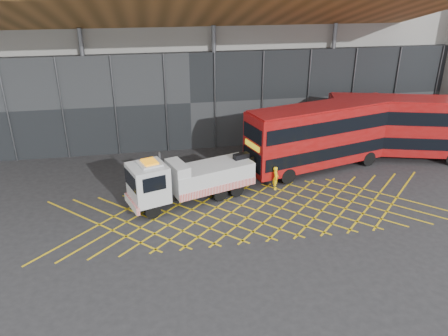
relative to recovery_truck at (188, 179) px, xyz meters
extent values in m
plane|color=#262629|center=(-0.75, -2.03, -1.57)|extent=(120.00, 120.00, 0.00)
cube|color=yellow|center=(-5.55, -2.03, -1.57)|extent=(7.16, 7.16, 0.01)
cube|color=yellow|center=(-5.55, -2.03, -1.57)|extent=(7.16, 7.16, 0.01)
cube|color=yellow|center=(-3.95, -2.03, -1.57)|extent=(7.16, 7.16, 0.01)
cube|color=yellow|center=(-3.95, -2.03, -1.57)|extent=(7.16, 7.16, 0.01)
cube|color=yellow|center=(-2.35, -2.03, -1.57)|extent=(7.16, 7.16, 0.01)
cube|color=yellow|center=(-2.35, -2.03, -1.57)|extent=(7.16, 7.16, 0.01)
cube|color=yellow|center=(-0.75, -2.03, -1.57)|extent=(7.16, 7.16, 0.01)
cube|color=yellow|center=(-0.75, -2.03, -1.57)|extent=(7.16, 7.16, 0.01)
cube|color=yellow|center=(0.85, -2.03, -1.57)|extent=(7.16, 7.16, 0.01)
cube|color=yellow|center=(0.85, -2.03, -1.57)|extent=(7.16, 7.16, 0.01)
cube|color=yellow|center=(2.45, -2.03, -1.57)|extent=(7.16, 7.16, 0.01)
cube|color=yellow|center=(2.45, -2.03, -1.57)|extent=(7.16, 7.16, 0.01)
cube|color=yellow|center=(4.05, -2.03, -1.57)|extent=(7.16, 7.16, 0.01)
cube|color=yellow|center=(4.05, -2.03, -1.57)|extent=(7.16, 7.16, 0.01)
cube|color=yellow|center=(5.65, -2.03, -1.57)|extent=(7.16, 7.16, 0.01)
cube|color=yellow|center=(5.65, -2.03, -1.57)|extent=(7.16, 7.16, 0.01)
cube|color=yellow|center=(7.25, -2.03, -1.57)|extent=(7.16, 7.16, 0.01)
cube|color=yellow|center=(7.25, -2.03, -1.57)|extent=(7.16, 7.16, 0.01)
cube|color=yellow|center=(8.85, -2.03, -1.57)|extent=(7.16, 7.16, 0.01)
cube|color=yellow|center=(8.85, -2.03, -1.57)|extent=(7.16, 7.16, 0.01)
cube|color=yellow|center=(10.45, -2.03, -1.57)|extent=(7.16, 7.16, 0.01)
cube|color=yellow|center=(10.45, -2.03, -1.57)|extent=(7.16, 7.16, 0.01)
cube|color=yellow|center=(12.05, -2.03, -1.57)|extent=(7.16, 7.16, 0.01)
cube|color=yellow|center=(12.05, -2.03, -1.57)|extent=(7.16, 7.16, 0.01)
cube|color=yellow|center=(13.65, -2.03, -1.57)|extent=(7.16, 7.16, 0.01)
cube|color=yellow|center=(13.65, -2.03, -1.57)|extent=(7.16, 7.16, 0.01)
cube|color=gray|center=(1.25, 16.97, 7.43)|extent=(55.00, 14.00, 18.00)
cube|color=black|center=(1.25, 9.67, 2.43)|extent=(55.00, 0.80, 8.00)
cube|color=brown|center=(-0.75, 5.97, 9.93)|extent=(40.00, 11.93, 4.07)
cylinder|color=#595B60|center=(-6.75, 9.47, 3.43)|extent=(0.36, 0.36, 10.00)
cylinder|color=#595B60|center=(3.25, 9.47, 3.43)|extent=(0.36, 0.36, 10.00)
cylinder|color=#595B60|center=(13.25, 9.47, 3.43)|extent=(0.36, 0.36, 10.00)
cube|color=black|center=(0.36, 0.13, -0.94)|extent=(8.34, 3.59, 0.31)
cube|color=silver|center=(-2.52, -0.85, 0.35)|extent=(2.75, 2.81, 2.33)
cube|color=black|center=(-3.55, -1.21, 0.76)|extent=(0.68, 1.88, 0.98)
cube|color=red|center=(-3.58, -1.21, -0.81)|extent=(0.96, 2.27, 0.49)
cube|color=orange|center=(-2.35, -0.80, 1.72)|extent=(1.11, 1.28, 0.11)
cube|color=silver|center=(1.55, 0.53, -0.09)|extent=(5.97, 3.91, 1.43)
cube|color=red|center=(1.92, -0.55, -0.63)|extent=(5.27, 1.84, 0.49)
cube|color=silver|center=(-0.66, -0.22, 0.93)|extent=(1.54, 2.32, 0.63)
cube|color=black|center=(3.75, 1.28, 0.76)|extent=(1.16, 0.77, 0.45)
cube|color=black|center=(4.60, 1.57, 0.31)|extent=(1.95, 0.93, 0.97)
cylinder|color=black|center=(-2.39, -1.80, -1.08)|extent=(1.03, 0.61, 0.98)
cylinder|color=black|center=(-2.99, -0.02, -1.08)|extent=(1.03, 0.61, 0.98)
cylinder|color=black|center=(3.21, 0.10, -1.08)|extent=(1.03, 0.61, 0.98)
cylinder|color=black|center=(2.60, 1.88, -1.08)|extent=(1.03, 0.61, 0.98)
cylinder|color=#595B60|center=(-1.71, 0.37, 0.85)|extent=(0.13, 0.13, 1.97)
cube|color=maroon|center=(10.54, 3.59, 1.14)|extent=(12.42, 5.90, 4.27)
cube|color=black|center=(10.54, 3.59, 0.13)|extent=(11.97, 5.83, 0.94)
cube|color=black|center=(10.54, 3.59, 2.12)|extent=(11.97, 5.83, 1.05)
cube|color=black|center=(4.68, 1.99, 0.19)|extent=(0.71, 2.40, 1.43)
cube|color=black|center=(4.68, 1.99, 2.12)|extent=(0.71, 2.40, 1.05)
cube|color=yellow|center=(4.67, 1.99, 1.24)|extent=(0.58, 1.91, 0.39)
cube|color=maroon|center=(10.54, 3.59, 3.30)|extent=(12.12, 5.62, 0.13)
cylinder|color=black|center=(7.16, 1.37, -1.00)|extent=(1.19, 0.62, 1.14)
cylinder|color=black|center=(6.50, 3.79, -1.00)|extent=(1.19, 0.62, 1.14)
cylinder|color=black|center=(14.27, 3.31, -1.00)|extent=(1.19, 0.62, 1.14)
cylinder|color=black|center=(13.61, 5.73, -1.00)|extent=(1.19, 0.62, 1.14)
cube|color=maroon|center=(17.70, 4.31, 1.13)|extent=(12.40, 5.96, 4.26)
cube|color=black|center=(17.70, 4.31, 0.13)|extent=(11.95, 5.88, 0.93)
cube|color=black|center=(17.70, 4.31, 2.11)|extent=(11.95, 5.88, 1.04)
cube|color=black|center=(11.86, 5.94, 0.19)|extent=(0.72, 2.39, 1.43)
cube|color=black|center=(11.86, 5.94, 2.11)|extent=(0.72, 2.39, 1.04)
cube|color=yellow|center=(11.85, 5.94, 1.23)|extent=(0.59, 1.91, 0.38)
cube|color=maroon|center=(17.70, 4.31, 3.30)|extent=(12.10, 5.67, 0.13)
cylinder|color=black|center=(13.66, 4.14, -1.00)|extent=(1.19, 0.63, 1.14)
cylinder|color=black|center=(14.34, 6.55, -1.00)|extent=(1.19, 0.63, 1.14)
cylinder|color=black|center=(21.43, 4.56, -1.00)|extent=(1.19, 0.63, 1.14)
imported|color=yellow|center=(6.06, 0.68, -0.74)|extent=(0.55, 0.69, 1.65)
camera|label=1|loc=(-2.24, -25.27, 11.96)|focal=35.00mm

